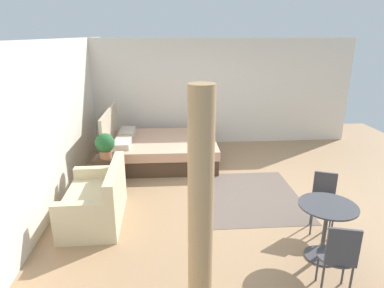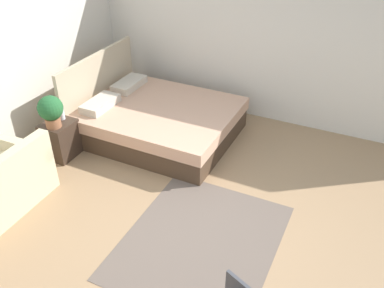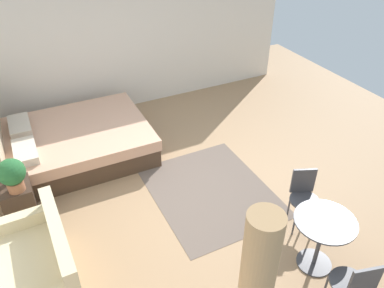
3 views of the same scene
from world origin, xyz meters
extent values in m
cube|color=#9E7A56|center=(0.00, 0.00, -0.01)|extent=(8.94, 9.47, 0.02)
cube|color=silver|center=(2.97, 0.00, 1.30)|extent=(0.12, 6.47, 2.60)
cube|color=#66564C|center=(-0.16, -0.02, 0.00)|extent=(2.00, 1.65, 0.01)
cube|color=#473323|center=(1.63, 1.49, 0.16)|extent=(1.81, 2.21, 0.32)
cube|color=tan|center=(1.63, 1.49, 0.41)|extent=(1.85, 2.25, 0.19)
cube|color=tan|center=(1.65, 2.61, 0.58)|extent=(1.85, 0.08, 1.17)
cube|color=beige|center=(1.25, 2.31, 0.57)|extent=(0.65, 0.33, 0.12)
cube|color=beige|center=(2.04, 2.30, 0.57)|extent=(0.65, 0.33, 0.12)
cube|color=beige|center=(-0.72, 2.17, 0.63)|extent=(1.37, 0.16, 0.42)
cube|color=beige|center=(-0.12, 2.52, 0.51)|extent=(0.15, 0.82, 0.18)
cube|color=#38281E|center=(0.54, 2.53, 0.27)|extent=(0.46, 0.40, 0.55)
cylinder|color=#935B3D|center=(0.44, 2.50, 0.62)|extent=(0.21, 0.21, 0.15)
sphere|color=#235B2D|center=(0.44, 2.50, 0.84)|extent=(0.34, 0.34, 0.34)
cylinder|color=silver|center=(0.66, 2.54, 0.63)|extent=(0.09, 0.09, 0.17)
camera|label=1|loc=(-5.29, 1.38, 2.67)|focal=31.31mm
camera|label=2|loc=(-3.22, -1.37, 3.49)|focal=38.83mm
camera|label=3|loc=(-3.86, 2.13, 3.81)|focal=35.64mm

